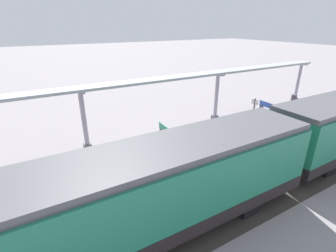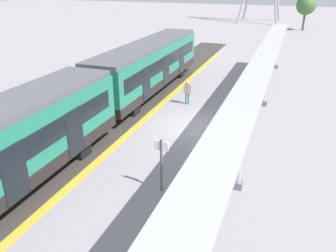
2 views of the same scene
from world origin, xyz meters
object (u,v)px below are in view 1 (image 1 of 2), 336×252
Objects in this scene: train_far_carriage at (135,200)px; trash_bin at (294,100)px; canopy_pillar_third at (84,120)px; passenger_waiting_near_edge at (141,162)px; canopy_pillar_nearest at (298,82)px; bench_near_end at (267,107)px; bench_mid_platform at (166,131)px; platform_info_sign at (254,110)px; canopy_pillar_second at (216,97)px.

train_far_carriage is 20.49m from trash_bin.
canopy_pillar_third reaches higher than passenger_waiting_near_edge.
train_far_carriage is 21.96m from canopy_pillar_nearest.
bench_near_end is 10.13m from bench_mid_platform.
bench_near_end is 0.69× the size of platform_info_sign.
platform_info_sign is at bearing 115.38° from bench_near_end.
canopy_pillar_second reaches higher than passenger_waiting_near_edge.
canopy_pillar_third is at bearing 17.76° from passenger_waiting_near_edge.
trash_bin is (-0.75, 1.34, -1.37)m from canopy_pillar_nearest.
passenger_waiting_near_edge reaches higher than bench_near_end.
trash_bin is (0.16, -3.83, 0.03)m from bench_near_end.
train_far_carriage is 8.80m from bench_mid_platform.
bench_near_end is at bearing -64.89° from train_far_carriage.
canopy_pillar_second reaches higher than trash_bin.
canopy_pillar_nearest is at bearing -86.08° from bench_mid_platform.
trash_bin is at bearing -77.26° from passenger_waiting_near_edge.
canopy_pillar_third is 5.25m from bench_mid_platform.
train_far_carriage is 6.33× the size of platform_info_sign.
canopy_pillar_third is (0.00, 10.05, 0.00)m from canopy_pillar_second.
train_far_carriage is at bearing 143.78° from bench_mid_platform.
train_far_carriage is 13.02m from canopy_pillar_second.
bench_mid_platform is at bearing -36.22° from train_far_carriage.
canopy_pillar_nearest is at bearing -75.98° from passenger_waiting_near_edge.
bench_mid_platform is at bearing 91.24° from trash_bin.
passenger_waiting_near_edge is at bearing 118.72° from canopy_pillar_second.
train_far_carriage reaches higher than platform_info_sign.
trash_bin is (-0.75, -18.91, -1.37)m from canopy_pillar_third.
platform_info_sign is (5.34, -11.44, -0.51)m from train_far_carriage.
canopy_pillar_second is at bearing 23.95° from platform_info_sign.
train_far_carriage is 3.84× the size of canopy_pillar_third.
platform_info_sign is at bearing -104.85° from bench_mid_platform.
bench_near_end is at bearing 99.94° from canopy_pillar_nearest.
trash_bin is (-0.75, -8.87, -1.37)m from canopy_pillar_second.
platform_info_sign is (-2.72, -1.21, -0.51)m from canopy_pillar_second.
trash_bin is at bearing -92.26° from canopy_pillar_third.
canopy_pillar_second is at bearing -51.77° from train_far_carriage.
train_far_carriage is 16.91m from bench_near_end.
canopy_pillar_nearest is 10.21m from canopy_pillar_second.
train_far_carriage is 8.06m from canopy_pillar_third.
canopy_pillar_third is at bearing 86.56° from bench_near_end.
canopy_pillar_third is at bearing -1.28° from train_far_carriage.
canopy_pillar_third is 2.40× the size of bench_near_end.
trash_bin is 17.86m from passenger_waiting_near_edge.
canopy_pillar_second is at bearing -90.00° from canopy_pillar_third.
canopy_pillar_nearest is 15.40m from bench_mid_platform.
train_far_carriage is at bearing 115.02° from platform_info_sign.
canopy_pillar_second is 2.40× the size of bench_mid_platform.
canopy_pillar_third is (0.00, 20.25, 0.00)m from canopy_pillar_nearest.
canopy_pillar_second is 1.65× the size of platform_info_sign.
platform_info_sign is at bearing -156.05° from canopy_pillar_second.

